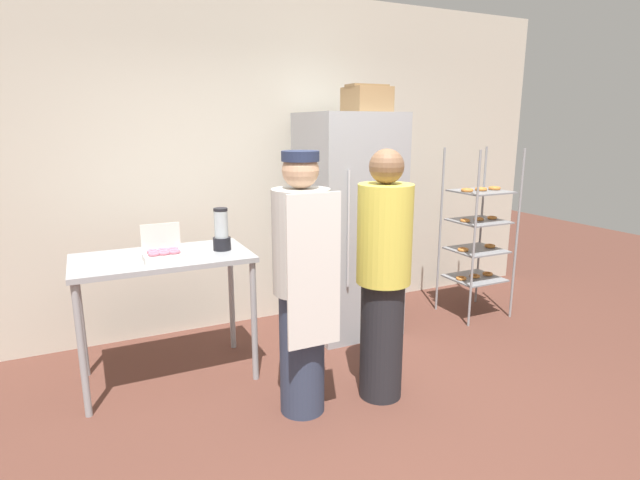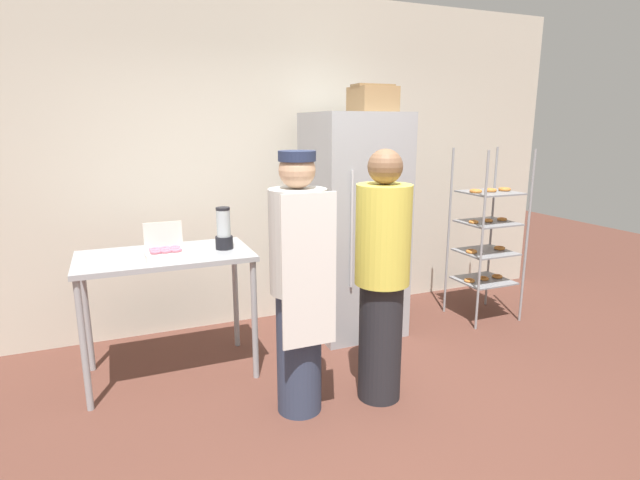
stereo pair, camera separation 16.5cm
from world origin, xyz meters
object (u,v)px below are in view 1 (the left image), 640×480
at_px(baking_rack, 478,234).
at_px(refrigerator, 348,225).
at_px(blender_pitcher, 221,232).
at_px(cardboard_storage_box, 367,99).
at_px(person_baker, 302,283).
at_px(donut_box, 164,253).
at_px(person_customer, 383,276).

bearing_deg(baking_rack, refrigerator, 169.73).
distance_m(blender_pitcher, cardboard_storage_box, 1.66).
xyz_separation_m(blender_pitcher, person_baker, (0.29, -0.81, -0.20)).
distance_m(refrigerator, person_baker, 1.43).
bearing_deg(cardboard_storage_box, baking_rack, -8.14).
distance_m(donut_box, blender_pitcher, 0.45).
height_order(cardboard_storage_box, person_baker, cardboard_storage_box).
relative_size(refrigerator, blender_pitcher, 6.22).
distance_m(cardboard_storage_box, person_customer, 1.67).
bearing_deg(cardboard_storage_box, blender_pitcher, -170.75).
bearing_deg(donut_box, refrigerator, 13.45).
bearing_deg(person_customer, cardboard_storage_box, 65.72).
bearing_deg(person_baker, refrigerator, 49.82).
bearing_deg(refrigerator, person_customer, -107.46).
bearing_deg(donut_box, blender_pitcher, 13.97).
bearing_deg(refrigerator, blender_pitcher, -166.74).
bearing_deg(person_customer, donut_box, 149.33).
xyz_separation_m(donut_box, person_customer, (1.28, -0.76, -0.12)).
bearing_deg(blender_pitcher, cardboard_storage_box, 9.25).
xyz_separation_m(baking_rack, person_customer, (-1.65, -0.91, 0.06)).
xyz_separation_m(blender_pitcher, person_customer, (0.85, -0.86, -0.21)).
distance_m(blender_pitcher, person_customer, 1.23).
relative_size(baking_rack, person_customer, 0.96).
bearing_deg(baking_rack, cardboard_storage_box, 171.86).
bearing_deg(blender_pitcher, refrigerator, 13.26).
height_order(blender_pitcher, person_baker, person_baker).
xyz_separation_m(cardboard_storage_box, person_customer, (-0.49, -1.08, -1.18)).
xyz_separation_m(baking_rack, donut_box, (-2.93, -0.16, 0.17)).
xyz_separation_m(baking_rack, blender_pitcher, (-2.50, -0.05, 0.27)).
relative_size(baking_rack, cardboard_storage_box, 4.83).
xyz_separation_m(donut_box, blender_pitcher, (0.43, 0.11, 0.09)).
height_order(baking_rack, cardboard_storage_box, cardboard_storage_box).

